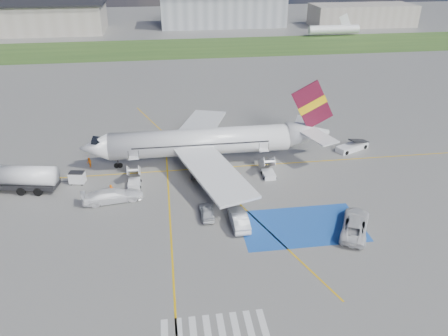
{
  "coord_description": "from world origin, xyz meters",
  "views": [
    {
      "loc": [
        -4.74,
        -44.09,
        29.0
      ],
      "look_at": [
        2.24,
        5.04,
        3.5
      ],
      "focal_mm": 35.0,
      "sensor_mm": 36.0,
      "label": 1
    }
  ],
  "objects_px": {
    "fuel_tanker": "(19,180)",
    "airliner": "(210,141)",
    "van_white_b": "(112,194)",
    "belt_loader": "(352,147)",
    "gpu_cart": "(77,178)",
    "car_silver_b": "(239,219)",
    "car_silver_a": "(207,212)",
    "van_white_a": "(355,222)"
  },
  "relations": [
    {
      "from": "fuel_tanker",
      "to": "gpu_cart",
      "type": "bearing_deg",
      "value": 17.53
    },
    {
      "from": "car_silver_b",
      "to": "fuel_tanker",
      "type": "bearing_deg",
      "value": -25.79
    },
    {
      "from": "airliner",
      "to": "fuel_tanker",
      "type": "distance_m",
      "value": 26.37
    },
    {
      "from": "belt_loader",
      "to": "van_white_a",
      "type": "distance_m",
      "value": 22.6
    },
    {
      "from": "car_silver_b",
      "to": "van_white_b",
      "type": "bearing_deg",
      "value": -28.7
    },
    {
      "from": "van_white_a",
      "to": "belt_loader",
      "type": "bearing_deg",
      "value": -83.9
    },
    {
      "from": "van_white_a",
      "to": "car_silver_a",
      "type": "bearing_deg",
      "value": 10.38
    },
    {
      "from": "car_silver_a",
      "to": "van_white_a",
      "type": "bearing_deg",
      "value": 161.8
    },
    {
      "from": "van_white_a",
      "to": "van_white_b",
      "type": "xyz_separation_m",
      "value": [
        -27.66,
        10.38,
        -0.01
      ]
    },
    {
      "from": "belt_loader",
      "to": "gpu_cart",
      "type": "bearing_deg",
      "value": 162.88
    },
    {
      "from": "van_white_b",
      "to": "airliner",
      "type": "bearing_deg",
      "value": -63.56
    },
    {
      "from": "airliner",
      "to": "fuel_tanker",
      "type": "height_order",
      "value": "airliner"
    },
    {
      "from": "fuel_tanker",
      "to": "car_silver_a",
      "type": "height_order",
      "value": "fuel_tanker"
    },
    {
      "from": "airliner",
      "to": "gpu_cart",
      "type": "bearing_deg",
      "value": -168.07
    },
    {
      "from": "car_silver_a",
      "to": "fuel_tanker",
      "type": "bearing_deg",
      "value": -22.66
    },
    {
      "from": "airliner",
      "to": "car_silver_a",
      "type": "bearing_deg",
      "value": -98.21
    },
    {
      "from": "airliner",
      "to": "car_silver_b",
      "type": "height_order",
      "value": "airliner"
    },
    {
      "from": "car_silver_a",
      "to": "airliner",
      "type": "bearing_deg",
      "value": -98.62
    },
    {
      "from": "gpu_cart",
      "to": "airliner",
      "type": "bearing_deg",
      "value": 22.25
    },
    {
      "from": "airliner",
      "to": "belt_loader",
      "type": "distance_m",
      "value": 22.88
    },
    {
      "from": "airliner",
      "to": "car_silver_b",
      "type": "xyz_separation_m",
      "value": [
        1.34,
        -16.86,
        -2.53
      ]
    },
    {
      "from": "gpu_cart",
      "to": "car_silver_b",
      "type": "height_order",
      "value": "car_silver_b"
    },
    {
      "from": "car_silver_a",
      "to": "gpu_cart",
      "type": "bearing_deg",
      "value": -33.02
    },
    {
      "from": "airliner",
      "to": "van_white_a",
      "type": "bearing_deg",
      "value": -54.33
    },
    {
      "from": "car_silver_a",
      "to": "van_white_b",
      "type": "height_order",
      "value": "van_white_b"
    },
    {
      "from": "airliner",
      "to": "fuel_tanker",
      "type": "bearing_deg",
      "value": -169.5
    },
    {
      "from": "car_silver_b",
      "to": "van_white_b",
      "type": "xyz_separation_m",
      "value": [
        -14.83,
        7.5,
        0.24
      ]
    },
    {
      "from": "fuel_tanker",
      "to": "van_white_a",
      "type": "distance_m",
      "value": 42.73
    },
    {
      "from": "airliner",
      "to": "gpu_cart",
      "type": "distance_m",
      "value": 19.22
    },
    {
      "from": "airliner",
      "to": "belt_loader",
      "type": "relative_size",
      "value": 6.08
    },
    {
      "from": "fuel_tanker",
      "to": "airliner",
      "type": "bearing_deg",
      "value": 21.27
    },
    {
      "from": "car_silver_b",
      "to": "van_white_b",
      "type": "distance_m",
      "value": 16.62
    },
    {
      "from": "car_silver_a",
      "to": "car_silver_b",
      "type": "distance_m",
      "value": 4.16
    },
    {
      "from": "car_silver_b",
      "to": "van_white_a",
      "type": "relative_size",
      "value": 0.88
    },
    {
      "from": "fuel_tanker",
      "to": "car_silver_a",
      "type": "distance_m",
      "value": 25.69
    },
    {
      "from": "car_silver_b",
      "to": "van_white_a",
      "type": "xyz_separation_m",
      "value": [
        12.83,
        -2.88,
        0.25
      ]
    },
    {
      "from": "belt_loader",
      "to": "van_white_b",
      "type": "height_order",
      "value": "van_white_b"
    },
    {
      "from": "fuel_tanker",
      "to": "car_silver_b",
      "type": "height_order",
      "value": "fuel_tanker"
    },
    {
      "from": "car_silver_a",
      "to": "van_white_b",
      "type": "xyz_separation_m",
      "value": [
        -11.4,
        5.16,
        0.42
      ]
    },
    {
      "from": "gpu_cart",
      "to": "car_silver_b",
      "type": "bearing_deg",
      "value": -22.58
    },
    {
      "from": "car_silver_a",
      "to": "car_silver_b",
      "type": "relative_size",
      "value": 0.77
    },
    {
      "from": "fuel_tanker",
      "to": "van_white_b",
      "type": "xyz_separation_m",
      "value": [
        12.37,
        -4.56,
        -0.37
      ]
    }
  ]
}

